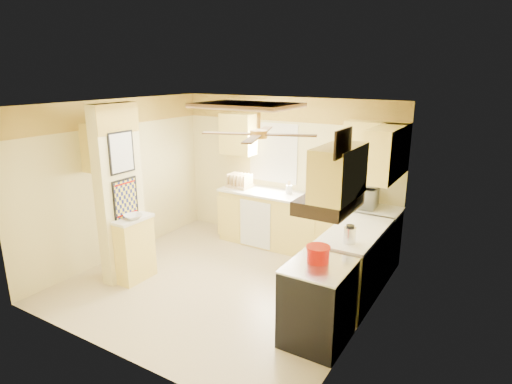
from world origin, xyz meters
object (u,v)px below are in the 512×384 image
Objects in this scene: stove at (318,303)px; microwave at (358,196)px; dutch_oven at (318,254)px; bowl at (133,217)px; kettle at (350,235)px.

stove is 1.62× the size of microwave.
dutch_oven is at bearing 126.19° from stove.
microwave is at bearing 41.05° from bowl.
bowl is 0.93× the size of dutch_oven.
microwave reaches higher than kettle.
microwave is at bearing 96.73° from dutch_oven.
stove is 3.46× the size of dutch_oven.
microwave is 1.49m from kettle.
bowl is (-2.76, -0.02, 0.51)m from stove.
kettle reaches higher than dutch_oven.
stove is at bearing 0.45° from bowl.
bowl is at bearing 39.27° from microwave.
dutch_oven is 1.18× the size of kettle.
stove is at bearing 96.09° from microwave.
dutch_oven is at bearing 1.93° from bowl.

